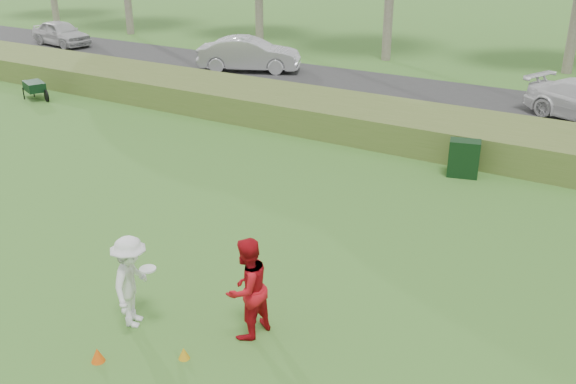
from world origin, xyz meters
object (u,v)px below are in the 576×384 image
Objects in this scene: player_red at (247,288)px; cone_yellow at (184,353)px; player_white at (131,282)px; cone_orange at (98,355)px; utility_cabinet at (464,158)px; car_mid at (249,54)px; car_left at (61,33)px.

player_red is 1.39m from cone_yellow.
player_red is at bearing 65.12° from cone_yellow.
player_white is 6.81× the size of cone_orange.
cone_yellow is 9.94m from utility_cabinet.
player_white is 1.28m from cone_orange.
player_white is 9.90m from utility_cabinet.
cone_orange is 20.37m from car_mid.
utility_cabinet is at bearing -176.21° from player_red.
player_white is at bearing -119.57° from car_left.
cone_orange is 0.05× the size of car_mid.
car_mid is (-11.94, 7.41, 0.30)m from utility_cabinet.
utility_cabinet is 0.26× the size of car_left.
car_left is (-23.17, 16.15, -0.16)m from player_red.
utility_cabinet is at bearing 77.06° from cone_orange.
cone_orange is at bearing -176.74° from car_mid.
player_white reaches higher than cone_yellow.
cone_orange is at bearing -145.75° from cone_yellow.
player_white is 8.15× the size of cone_yellow.
car_mid is at bearing 4.74° from player_white.
player_white reaches higher than car_left.
cone_yellow is 28.47m from car_left.
player_red reaches higher than cone_orange.
car_left is (-21.37, 16.88, -0.10)m from player_white.
player_white is at bearing -58.42° from player_red.
car_mid is (12.09, 0.06, 0.09)m from car_left.
utility_cabinet reaches higher than cone_orange.
player_red is at bearing 48.63° from cone_orange.
player_white is 19.32m from car_mid.
cone_yellow is at bearing -127.40° from player_white.
cone_yellow is at bearing -118.43° from car_left.
cone_yellow is 20.26m from car_mid.
car_mid is (-9.28, 16.94, -0.02)m from player_white.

